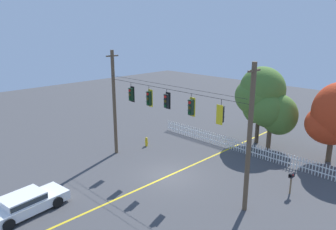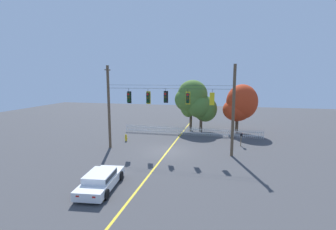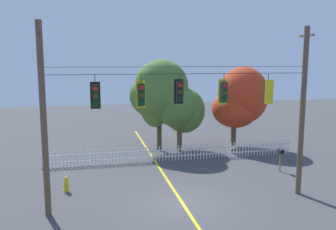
# 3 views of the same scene
# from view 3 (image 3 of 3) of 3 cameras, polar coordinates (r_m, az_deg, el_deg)

# --- Properties ---
(ground) EXTENTS (80.00, 80.00, 0.00)m
(ground) POSITION_cam_3_polar(r_m,az_deg,el_deg) (17.39, 2.38, -14.04)
(ground) COLOR #424244
(lane_centerline_stripe) EXTENTS (0.16, 36.00, 0.01)m
(lane_centerline_stripe) POSITION_cam_3_polar(r_m,az_deg,el_deg) (17.39, 2.38, -14.02)
(lane_centerline_stripe) COLOR gold
(lane_centerline_stripe) RESTS_ON ground
(signal_support_span) EXTENTS (12.45, 1.10, 8.37)m
(signal_support_span) POSITION_cam_3_polar(r_m,az_deg,el_deg) (16.23, 2.48, 0.01)
(signal_support_span) COLOR brown
(signal_support_span) RESTS_ON ground
(traffic_signal_northbound_primary) EXTENTS (0.43, 0.38, 1.49)m
(traffic_signal_northbound_primary) POSITION_cam_3_polar(r_m,az_deg,el_deg) (15.59, -11.60, 3.09)
(traffic_signal_northbound_primary) COLOR black
(traffic_signal_westbound_side) EXTENTS (0.43, 0.38, 1.52)m
(traffic_signal_westbound_side) POSITION_cam_3_polar(r_m,az_deg,el_deg) (15.74, -4.35, 3.31)
(traffic_signal_westbound_side) COLOR black
(traffic_signal_northbound_secondary) EXTENTS (0.43, 0.38, 1.37)m
(traffic_signal_northbound_secondary) POSITION_cam_3_polar(r_m,az_deg,el_deg) (16.06, 1.83, 3.79)
(traffic_signal_northbound_secondary) COLOR black
(traffic_signal_eastbound_side) EXTENTS (0.43, 0.38, 1.46)m
(traffic_signal_eastbound_side) POSITION_cam_3_polar(r_m,az_deg,el_deg) (16.71, 8.93, 3.67)
(traffic_signal_eastbound_side) COLOR black
(traffic_signal_southbound_primary) EXTENTS (0.43, 0.38, 1.46)m
(traffic_signal_southbound_primary) POSITION_cam_3_polar(r_m,az_deg,el_deg) (17.63, 15.77, 3.64)
(traffic_signal_southbound_primary) COLOR black
(white_picket_fence) EXTENTS (17.27, 0.06, 1.05)m
(white_picket_fence) POSITION_cam_3_polar(r_m,az_deg,el_deg) (24.23, 0.95, -6.12)
(white_picket_fence) COLOR white
(white_picket_fence) RESTS_ON ground
(autumn_maple_near_fence) EXTENTS (4.41, 3.61, 6.85)m
(autumn_maple_near_fence) POSITION_cam_3_polar(r_m,az_deg,el_deg) (26.35, -1.53, 3.75)
(autumn_maple_near_fence) COLOR #473828
(autumn_maple_near_fence) RESTS_ON ground
(autumn_maple_mid) EXTENTS (3.89, 3.12, 4.77)m
(autumn_maple_mid) POSITION_cam_3_polar(r_m,az_deg,el_deg) (26.55, 2.06, 0.91)
(autumn_maple_mid) COLOR brown
(autumn_maple_mid) RESTS_ON ground
(autumn_oak_far_east) EXTENTS (4.36, 3.70, 6.32)m
(autumn_oak_far_east) POSITION_cam_3_polar(r_m,az_deg,el_deg) (28.16, 11.51, 2.32)
(autumn_oak_far_east) COLOR brown
(autumn_oak_far_east) RESTS_ON ground
(fire_hydrant) EXTENTS (0.38, 0.22, 0.81)m
(fire_hydrant) POSITION_cam_3_polar(r_m,az_deg,el_deg) (19.40, -16.04, -10.67)
(fire_hydrant) COLOR gold
(fire_hydrant) RESTS_ON ground
(roadside_mailbox) EXTENTS (0.25, 0.44, 1.43)m
(roadside_mailbox) POSITION_cam_3_polar(r_m,az_deg,el_deg) (22.82, 17.64, -5.81)
(roadside_mailbox) COLOR brown
(roadside_mailbox) RESTS_ON ground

